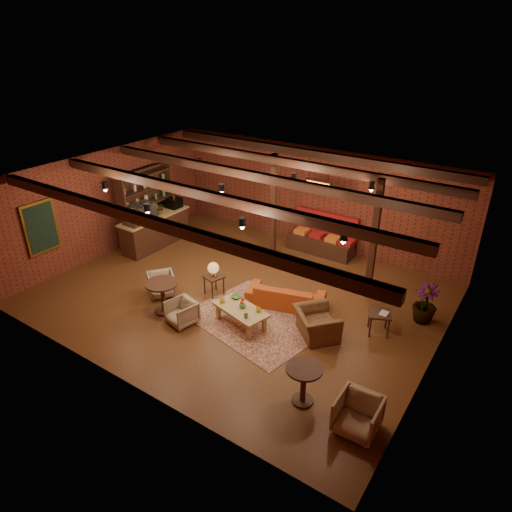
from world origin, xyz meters
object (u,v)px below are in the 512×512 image
Objects in this scene: armchair_right at (317,319)px; armchair_far at (358,414)px; sofa at (286,295)px; coffee_table at (241,310)px; round_table_right at (304,379)px; side_table_book at (380,314)px; armchair_b at (182,311)px; side_table_lamp at (213,270)px; round_table_left at (163,292)px; plant_tall at (433,266)px; armchair_a at (161,283)px.

armchair_right is 2.82m from armchair_far.
coffee_table is (-0.44, -1.36, 0.13)m from sofa.
round_table_right is 1.14m from armchair_far.
coffee_table is at bearing -151.59° from side_table_book.
round_table_right is (3.68, -0.65, 0.22)m from armchair_b.
side_table_lamp is at bearing 39.93° from armchair_right.
side_table_lamp is 5.47m from armchair_far.
armchair_b is 0.86× the size of armchair_far.
armchair_b is 4.86m from armchair_far.
armchair_far is at bearing 174.01° from armchair_right.
armchair_b is at bearing 67.02° from armchair_right.
armchair_far reaches higher than coffee_table.
armchair_right is (3.63, 1.26, -0.12)m from round_table_left.
sofa is 0.66× the size of plant_tall.
armchair_far is (1.89, -2.09, -0.06)m from armchair_right.
armchair_far is (4.81, -0.71, 0.06)m from armchair_b.
armchair_right is at bearing 134.39° from sofa.
armchair_b is at bearing 36.06° from sofa.
round_table_left is at bearing -161.93° from coffee_table.
coffee_table is 2.19× the size of armchair_a.
round_table_left reaches higher than round_table_right.
armchair_a reaches higher than armchair_b.
side_table_lamp reaches higher than armchair_far.
armchair_right is at bearing -1.94° from side_table_lamp.
armchair_a is at bearing 165.73° from armchair_far.
plant_tall reaches higher than side_table_book.
round_table_left is at bearing 169.95° from armchair_far.
coffee_table is 1.48× the size of armchair_right.
armchair_far is at bearing -76.19° from side_table_book.
round_table_left is at bearing -155.57° from side_table_book.
coffee_table is at bearing 62.19° from armchair_right.
round_table_left reaches higher than armchair_a.
armchair_a is (-1.14, -0.80, -0.38)m from side_table_lamp.
armchair_right reaches higher than armchair_a.
armchair_far is (3.59, -1.46, -0.03)m from coffee_table.
side_table_lamp is 0.94× the size of armchair_right.
plant_tall reaches higher than armchair_far.
side_table_lamp is at bearing 69.06° from round_table_left.
plant_tall reaches higher than round_table_left.
coffee_table is 2.55m from armchair_a.
armchair_a is 0.89× the size of armchair_far.
armchair_a is 0.83× the size of round_table_right.
armchair_b is at bearing -82.72° from side_table_lamp.
sofa is at bearing 71.94° from coffee_table.
plant_tall reaches higher than armchair_b.
side_table_lamp is 4.34m from side_table_book.
side_table_lamp reaches higher than round_table_right.
armchair_b is 4.67m from side_table_book.
plant_tall reaches higher than sofa.
plant_tall is (0.00, 4.07, 1.13)m from armchair_far.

